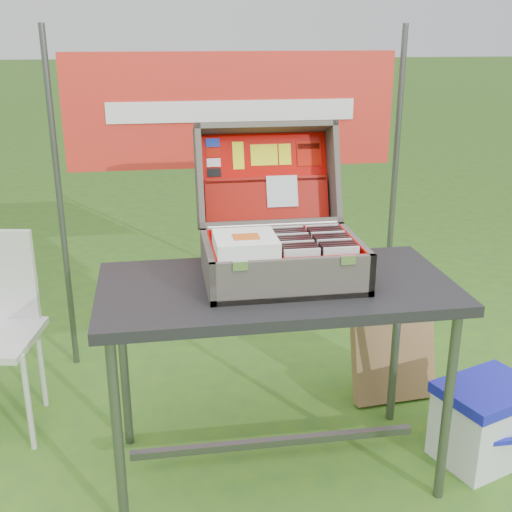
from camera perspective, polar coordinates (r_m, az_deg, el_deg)
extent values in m
plane|color=#366A26|center=(2.66, 1.25, -19.36)|extent=(80.00, 80.00, 0.00)
cube|color=black|center=(2.33, 1.82, -2.86)|extent=(1.29, 0.65, 0.04)
cylinder|color=#59595B|center=(2.27, -12.17, -15.62)|extent=(0.04, 0.04, 0.76)
cylinder|color=#59595B|center=(2.47, 16.65, -12.89)|extent=(0.04, 0.04, 0.76)
cylinder|color=#59595B|center=(2.71, -11.67, -9.31)|extent=(0.04, 0.04, 0.76)
cylinder|color=#59595B|center=(2.88, 12.30, -7.56)|extent=(0.04, 0.04, 0.76)
cube|color=#59595B|center=(2.66, 1.66, -16.20)|extent=(1.13, 0.03, 0.03)
cube|color=#645C53|center=(2.34, 2.36, -1.93)|extent=(0.56, 0.40, 0.02)
cube|color=#645C53|center=(2.15, 3.37, -2.16)|extent=(0.56, 0.02, 0.15)
cube|color=#645C53|center=(2.50, 1.54, 1.02)|extent=(0.56, 0.02, 0.15)
cube|color=#645C53|center=(2.29, -4.30, -0.81)|extent=(0.02, 0.40, 0.15)
cube|color=#645C53|center=(2.39, 8.78, -0.10)|extent=(0.02, 0.40, 0.15)
cube|color=#CD0500|center=(2.34, 2.37, -1.61)|extent=(0.52, 0.36, 0.01)
cube|color=silver|center=(2.08, -1.42, -0.88)|extent=(0.05, 0.01, 0.03)
cube|color=silver|center=(2.16, 8.18, -0.35)|extent=(0.05, 0.01, 0.03)
cylinder|color=silver|center=(2.49, 1.51, 2.75)|extent=(0.51, 0.02, 0.02)
cube|color=#645C53|center=(2.64, 0.76, 6.99)|extent=(0.56, 0.15, 0.39)
cube|color=#645C53|center=(2.60, 0.77, 11.32)|extent=(0.56, 0.15, 0.07)
cube|color=#645C53|center=(2.56, 1.20, 2.93)|extent=(0.56, 0.15, 0.07)
cube|color=#645C53|center=(2.54, -5.09, 6.93)|extent=(0.02, 0.27, 0.43)
cube|color=#645C53|center=(2.64, 6.86, 7.30)|extent=(0.02, 0.27, 0.43)
cube|color=#CD0500|center=(2.63, 0.81, 7.03)|extent=(0.52, 0.12, 0.34)
cube|color=#CD0500|center=(2.16, 3.30, -1.75)|extent=(0.52, 0.01, 0.13)
cube|color=#CD0500|center=(2.48, 1.60, 1.16)|extent=(0.52, 0.01, 0.13)
cube|color=#CD0500|center=(2.28, -3.95, -0.53)|extent=(0.01, 0.36, 0.13)
cube|color=#CD0500|center=(2.38, 8.47, 0.13)|extent=(0.01, 0.36, 0.13)
cube|color=#870C05|center=(2.60, 0.98, 5.02)|extent=(0.50, 0.08, 0.16)
cube|color=#870C05|center=(2.60, 0.91, 6.80)|extent=(0.49, 0.03, 0.03)
cube|color=silver|center=(2.59, 2.33, 5.77)|extent=(0.13, 0.05, 0.12)
cube|color=#1933B2|center=(2.61, -3.88, 10.02)|extent=(0.06, 0.01, 0.03)
cube|color=#BF1001|center=(2.61, -3.83, 9.16)|extent=(0.06, 0.01, 0.03)
cube|color=white|center=(2.60, -3.79, 8.29)|extent=(0.06, 0.01, 0.03)
cube|color=black|center=(2.60, -3.74, 7.41)|extent=(0.06, 0.01, 0.03)
cube|color=yellow|center=(2.62, -1.59, 8.91)|extent=(0.05, 0.04, 0.11)
cube|color=yellow|center=(2.63, 0.73, 8.98)|extent=(0.11, 0.03, 0.08)
cube|color=yellow|center=(2.65, 2.58, 9.02)|extent=(0.05, 0.03, 0.08)
cube|color=#BF1001|center=(2.67, 4.73, 9.06)|extent=(0.10, 0.04, 0.10)
cube|color=black|center=(2.67, 4.70, 9.70)|extent=(0.09, 0.01, 0.02)
cube|color=silver|center=(2.18, 4.09, -1.17)|extent=(0.13, 0.01, 0.14)
cube|color=black|center=(2.20, 3.96, -0.97)|extent=(0.13, 0.01, 0.14)
cube|color=black|center=(2.22, 3.84, -0.77)|extent=(0.13, 0.01, 0.14)
cube|color=black|center=(2.24, 3.71, -0.57)|extent=(0.13, 0.01, 0.14)
cube|color=silver|center=(2.26, 3.59, -0.38)|extent=(0.13, 0.01, 0.14)
cube|color=black|center=(2.28, 3.47, -0.20)|extent=(0.13, 0.01, 0.14)
cube|color=black|center=(2.30, 3.36, -0.01)|extent=(0.13, 0.01, 0.14)
cube|color=black|center=(2.32, 3.24, 0.17)|extent=(0.13, 0.01, 0.14)
cube|color=silver|center=(2.34, 3.13, 0.34)|extent=(0.13, 0.01, 0.14)
cube|color=black|center=(2.36, 3.02, 0.52)|extent=(0.13, 0.01, 0.14)
cube|color=black|center=(2.38, 2.91, 0.69)|extent=(0.13, 0.01, 0.14)
cube|color=black|center=(2.40, 2.80, 0.86)|extent=(0.13, 0.01, 0.14)
cube|color=silver|center=(2.42, 2.70, 1.02)|extent=(0.13, 0.01, 0.14)
cube|color=silver|center=(2.21, 7.53, -0.97)|extent=(0.13, 0.01, 0.14)
cube|color=black|center=(2.23, 7.37, -0.77)|extent=(0.13, 0.01, 0.14)
cube|color=black|center=(2.25, 7.22, -0.58)|extent=(0.13, 0.01, 0.14)
cube|color=black|center=(2.27, 7.07, -0.39)|extent=(0.13, 0.01, 0.14)
cube|color=silver|center=(2.29, 6.92, -0.20)|extent=(0.13, 0.01, 0.14)
cube|color=black|center=(2.31, 6.77, -0.02)|extent=(0.13, 0.01, 0.14)
cube|color=black|center=(2.33, 6.63, 0.16)|extent=(0.13, 0.01, 0.14)
cube|color=black|center=(2.35, 6.49, 0.33)|extent=(0.13, 0.01, 0.14)
cube|color=silver|center=(2.37, 6.35, 0.51)|extent=(0.13, 0.01, 0.14)
cube|color=black|center=(2.39, 6.21, 0.68)|extent=(0.13, 0.01, 0.14)
cube|color=black|center=(2.41, 6.08, 0.85)|extent=(0.13, 0.01, 0.14)
cube|color=black|center=(2.43, 5.95, 1.01)|extent=(0.13, 0.01, 0.14)
cube|color=silver|center=(2.45, 5.82, 1.17)|extent=(0.13, 0.01, 0.14)
cube|color=white|center=(2.20, -0.94, 0.60)|extent=(0.21, 0.21, 0.00)
cube|color=white|center=(2.20, -0.94, 0.73)|extent=(0.21, 0.21, 0.00)
cube|color=white|center=(2.20, -0.94, 0.85)|extent=(0.21, 0.21, 0.00)
cube|color=white|center=(2.20, -0.94, 0.97)|extent=(0.21, 0.21, 0.00)
cube|color=white|center=(2.20, -0.94, 1.10)|extent=(0.21, 0.21, 0.00)
cube|color=white|center=(2.19, -0.94, 1.22)|extent=(0.21, 0.21, 0.00)
cube|color=white|center=(2.19, -0.95, 1.34)|extent=(0.21, 0.21, 0.00)
cube|color=white|center=(2.19, -0.95, 1.47)|extent=(0.21, 0.21, 0.00)
cube|color=white|center=(2.19, -0.95, 1.59)|extent=(0.21, 0.21, 0.00)
cube|color=white|center=(2.19, -0.95, 1.72)|extent=(0.21, 0.21, 0.00)
cube|color=#D85919|center=(2.18, -0.91, 1.74)|extent=(0.09, 0.07, 0.00)
cube|color=white|center=(2.85, 19.63, -14.10)|extent=(0.43, 0.38, 0.29)
cube|color=#1A1DBA|center=(2.77, 20.03, -11.19)|extent=(0.46, 0.40, 0.05)
cube|color=#1A1DBA|center=(2.72, 21.26, -15.13)|extent=(0.23, 0.02, 0.02)
cylinder|color=silver|center=(2.86, -19.60, -12.18)|extent=(0.02, 0.02, 0.44)
cylinder|color=silver|center=(3.15, -18.57, -9.03)|extent=(0.02, 0.02, 0.44)
cylinder|color=silver|center=(2.99, -19.38, -1.62)|extent=(0.02, 0.02, 0.41)
cube|color=#A37644|center=(3.13, 12.10, -8.78)|extent=(0.41, 0.20, 0.42)
cylinder|color=#59595B|center=(3.28, -16.98, 4.15)|extent=(0.03, 0.03, 1.70)
cylinder|color=#59595B|center=(3.47, 12.11, 5.37)|extent=(0.03, 0.03, 1.70)
cube|color=red|center=(3.17, -2.11, 12.78)|extent=(1.60, 0.02, 0.55)
cube|color=white|center=(3.16, -2.08, 12.75)|extent=(1.20, 0.00, 0.10)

